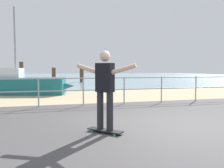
# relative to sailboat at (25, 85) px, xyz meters

# --- Properties ---
(ground_plane) EXTENTS (24.00, 10.00, 0.04)m
(ground_plane) POSITION_rel_sailboat_xyz_m (3.85, -9.12, -0.52)
(ground_plane) COLOR #474444
(ground_plane) RESTS_ON ground
(beach_strip) EXTENTS (24.00, 6.00, 0.04)m
(beach_strip) POSITION_rel_sailboat_xyz_m (3.85, -1.12, -0.52)
(beach_strip) COLOR tan
(beach_strip) RESTS_ON ground
(sea_surface) EXTENTS (72.00, 50.00, 0.04)m
(sea_surface) POSITION_rel_sailboat_xyz_m (3.85, 26.88, -0.52)
(sea_surface) COLOR #75939E
(sea_surface) RESTS_ON ground
(railing_fence) EXTENTS (12.57, 0.05, 1.05)m
(railing_fence) POSITION_rel_sailboat_xyz_m (2.46, -4.52, 0.18)
(railing_fence) COLOR #9EA0A5
(railing_fence) RESTS_ON ground
(sailboat) EXTENTS (5.07, 2.28, 4.54)m
(sailboat) POSITION_rel_sailboat_xyz_m (0.00, 0.00, 0.00)
(sailboat) COLOR #19666B
(sailboat) RESTS_ON ground
(skateboard) EXTENTS (0.70, 0.71, 0.08)m
(skateboard) POSITION_rel_sailboat_xyz_m (2.41, -8.28, -0.45)
(skateboard) COLOR black
(skateboard) RESTS_ON ground
(skateboarder) EXTENTS (1.07, 1.10, 1.65)m
(skateboarder) POSITION_rel_sailboat_xyz_m (2.41, -8.28, 0.50)
(skateboarder) COLOR #26262B
(skateboarder) RESTS_ON skateboard
(groyne_post_1) EXTENTS (0.34, 0.34, 1.95)m
(groyne_post_1) POSITION_rel_sailboat_xyz_m (-1.10, 8.28, 0.46)
(groyne_post_1) COLOR #513826
(groyne_post_1) RESTS_ON ground
(groyne_post_2) EXTENTS (0.35, 0.35, 1.47)m
(groyne_post_2) POSITION_rel_sailboat_xyz_m (1.59, 9.01, 0.21)
(groyne_post_2) COLOR #513826
(groyne_post_2) RESTS_ON ground
(groyne_post_3) EXTENTS (0.39, 0.39, 1.64)m
(groyne_post_3) POSITION_rel_sailboat_xyz_m (4.29, 10.10, 0.30)
(groyne_post_3) COLOR #513826
(groyne_post_3) RESTS_ON ground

